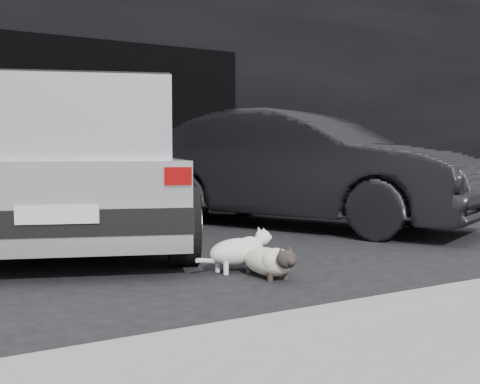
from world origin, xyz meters
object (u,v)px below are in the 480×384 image
silver_hatchback (80,159)px  second_car (302,169)px  cat_white (241,250)px  cat_siamese (270,261)px

silver_hatchback → second_car: (2.74, -0.07, -0.14)m
cat_white → cat_siamese: bearing=5.6°
second_car → cat_white: 2.94m
cat_siamese → cat_white: size_ratio=1.10×
second_car → cat_siamese: (-2.04, -2.33, -0.59)m
cat_white → second_car: bearing=130.9°
second_car → cat_siamese: size_ratio=5.51×
cat_siamese → second_car: bearing=-128.1°
silver_hatchback → cat_siamese: 2.60m
silver_hatchback → second_car: 2.74m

